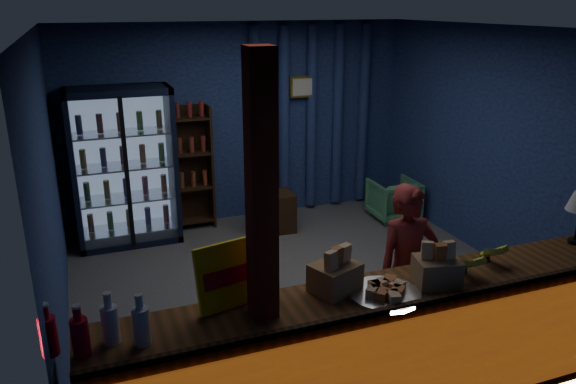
% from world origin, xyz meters
% --- Properties ---
extents(ground, '(4.60, 4.60, 0.00)m').
position_xyz_m(ground, '(0.00, 0.00, 0.00)').
color(ground, '#515154').
rests_on(ground, ground).
extents(room_walls, '(4.60, 4.60, 4.60)m').
position_xyz_m(room_walls, '(0.00, 0.00, 1.57)').
color(room_walls, navy).
rests_on(room_walls, ground).
extents(counter, '(4.40, 0.57, 0.99)m').
position_xyz_m(counter, '(0.00, -1.91, 0.48)').
color(counter, brown).
rests_on(counter, ground).
extents(support_post, '(0.16, 0.16, 2.60)m').
position_xyz_m(support_post, '(-1.05, -1.90, 1.30)').
color(support_post, maroon).
rests_on(support_post, ground).
extents(beverage_cooler, '(1.20, 0.62, 1.90)m').
position_xyz_m(beverage_cooler, '(-1.55, 1.92, 0.93)').
color(beverage_cooler, black).
rests_on(beverage_cooler, ground).
extents(bottle_shelf, '(0.50, 0.28, 1.60)m').
position_xyz_m(bottle_shelf, '(-0.70, 2.06, 0.79)').
color(bottle_shelf, '#342410').
rests_on(bottle_shelf, ground).
extents(curtain_folds, '(1.74, 0.14, 2.50)m').
position_xyz_m(curtain_folds, '(1.00, 2.14, 1.30)').
color(curtain_folds, navy).
rests_on(curtain_folds, room_walls).
extents(framed_picture, '(0.36, 0.04, 0.28)m').
position_xyz_m(framed_picture, '(0.85, 2.10, 1.75)').
color(framed_picture, gold).
rests_on(framed_picture, room_walls).
extents(shopkeeper, '(0.55, 0.37, 1.47)m').
position_xyz_m(shopkeeper, '(0.37, -1.35, 0.73)').
color(shopkeeper, maroon).
rests_on(shopkeeper, ground).
extents(green_chair, '(0.61, 0.62, 0.55)m').
position_xyz_m(green_chair, '(1.90, 1.36, 0.27)').
color(green_chair, '#50A069').
rests_on(green_chair, ground).
extents(side_table, '(0.58, 0.43, 0.60)m').
position_xyz_m(side_table, '(0.20, 1.53, 0.25)').
color(side_table, '#342410').
rests_on(side_table, ground).
extents(yellow_sign, '(0.56, 0.22, 0.44)m').
position_xyz_m(yellow_sign, '(-1.17, -1.71, 1.17)').
color(yellow_sign, '#FFED0D').
rests_on(yellow_sign, counter).
extents(soda_bottles, '(0.59, 0.18, 0.32)m').
position_xyz_m(soda_bottles, '(-2.05, -1.92, 1.08)').
color(soda_bottles, red).
rests_on(soda_bottles, counter).
extents(snack_box_left, '(0.35, 0.31, 0.31)m').
position_xyz_m(snack_box_left, '(0.20, -1.95, 1.06)').
color(snack_box_left, '#A87751').
rests_on(snack_box_left, counter).
extents(snack_box_centre, '(0.38, 0.35, 0.32)m').
position_xyz_m(snack_box_centre, '(-0.50, -1.79, 1.06)').
color(snack_box_centre, '#A87751').
rests_on(snack_box_centre, counter).
extents(pastry_tray, '(0.49, 0.49, 0.08)m').
position_xyz_m(pastry_tray, '(-0.22, -1.97, 0.98)').
color(pastry_tray, silver).
rests_on(pastry_tray, counter).
extents(banana_bunches, '(0.83, 0.31, 0.18)m').
position_xyz_m(banana_bunches, '(0.49, -1.84, 1.04)').
color(banana_bunches, yellow).
rests_on(banana_bunches, counter).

